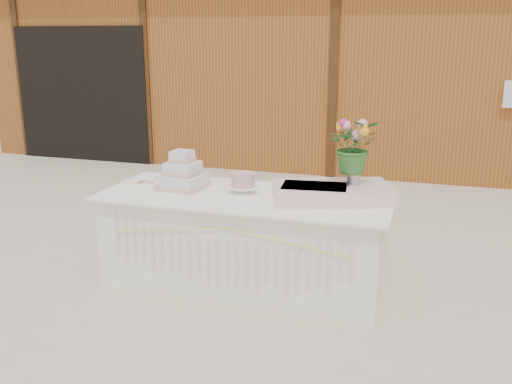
# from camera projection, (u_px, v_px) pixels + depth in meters

# --- Properties ---
(ground) EXTENTS (80.00, 80.00, 0.00)m
(ground) POSITION_uv_depth(u_px,v_px,m) (245.00, 282.00, 4.88)
(ground) COLOR beige
(ground) RESTS_ON ground
(barn) EXTENTS (12.60, 4.60, 3.30)m
(barn) POSITION_uv_depth(u_px,v_px,m) (353.00, 58.00, 9.96)
(barn) COLOR #94511F
(barn) RESTS_ON ground
(cake_table) EXTENTS (2.40, 1.00, 0.77)m
(cake_table) POSITION_uv_depth(u_px,v_px,m) (245.00, 239.00, 4.78)
(cake_table) COLOR white
(cake_table) RESTS_ON ground
(wedding_cake) EXTENTS (0.40, 0.40, 0.33)m
(wedding_cake) POSITION_uv_depth(u_px,v_px,m) (183.00, 176.00, 4.88)
(wedding_cake) COLOR silver
(wedding_cake) RESTS_ON cake_table
(pink_cake_stand) EXTENTS (0.25, 0.25, 0.18)m
(pink_cake_stand) POSITION_uv_depth(u_px,v_px,m) (243.00, 182.00, 4.71)
(pink_cake_stand) COLOR white
(pink_cake_stand) RESTS_ON cake_table
(satin_runner) EXTENTS (1.06, 0.83, 0.12)m
(satin_runner) POSITION_uv_depth(u_px,v_px,m) (332.00, 193.00, 4.54)
(satin_runner) COLOR beige
(satin_runner) RESTS_ON cake_table
(flower_vase) EXTENTS (0.11, 0.11, 0.14)m
(flower_vase) POSITION_uv_depth(u_px,v_px,m) (353.00, 176.00, 4.53)
(flower_vase) COLOR #A3A3A7
(flower_vase) RESTS_ON satin_runner
(bouquet) EXTENTS (0.47, 0.43, 0.43)m
(bouquet) POSITION_uv_depth(u_px,v_px,m) (355.00, 140.00, 4.46)
(bouquet) COLOR #316628
(bouquet) RESTS_ON flower_vase
(loose_flowers) EXTENTS (0.16, 0.37, 0.02)m
(loose_flowers) POSITION_uv_depth(u_px,v_px,m) (143.00, 184.00, 5.01)
(loose_flowers) COLOR pink
(loose_flowers) RESTS_ON cake_table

